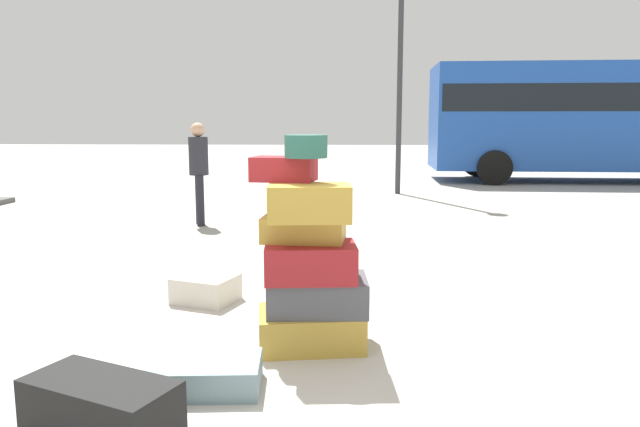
{
  "coord_description": "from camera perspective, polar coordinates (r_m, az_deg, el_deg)",
  "views": [
    {
      "loc": [
        0.57,
        -3.6,
        1.6
      ],
      "look_at": [
        0.3,
        1.78,
        0.77
      ],
      "focal_mm": 33.12,
      "sensor_mm": 36.0,
      "label": 1
    }
  ],
  "objects": [
    {
      "name": "suitcase_slate_left_side",
      "position": [
        3.76,
        -11.06,
        -15.05
      ],
      "size": [
        0.7,
        0.48,
        0.18
      ],
      "primitive_type": "cube",
      "rotation": [
        0.0,
        0.0,
        0.08
      ],
      "color": "gray",
      "rests_on": "ground"
    },
    {
      "name": "person_bearded_onlooker",
      "position": [
        9.42,
        -11.64,
        4.66
      ],
      "size": [
        0.3,
        0.33,
        1.6
      ],
      "rotation": [
        0.0,
        0.0,
        -1.24
      ],
      "color": "black",
      "rests_on": "ground"
    },
    {
      "name": "ground_plane",
      "position": [
        3.98,
        -5.76,
        -14.94
      ],
      "size": [
        80.0,
        80.0,
        0.0
      ],
      "primitive_type": "plane",
      "color": "#ADA89E"
    },
    {
      "name": "lamp_post",
      "position": [
        13.76,
        7.86,
        19.59
      ],
      "size": [
        0.36,
        0.36,
        6.5
      ],
      "color": "#333338",
      "rests_on": "ground"
    },
    {
      "name": "parked_bus",
      "position": [
        17.87,
        24.6,
        8.71
      ],
      "size": [
        8.5,
        2.95,
        3.15
      ],
      "rotation": [
        0.0,
        0.0,
        -0.03
      ],
      "color": "#1E4CA5",
      "rests_on": "ground"
    },
    {
      "name": "suitcase_tower",
      "position": [
        4.19,
        -1.02,
        -5.02
      ],
      "size": [
        0.85,
        0.64,
        1.51
      ],
      "color": "#B28C33",
      "rests_on": "ground"
    },
    {
      "name": "suitcase_cream_foreground_near",
      "position": [
        5.45,
        -10.97,
        -7.17
      ],
      "size": [
        0.62,
        0.57,
        0.24
      ],
      "primitive_type": "cube",
      "rotation": [
        0.0,
        0.0,
        -0.33
      ],
      "color": "beige",
      "rests_on": "ground"
    },
    {
      "name": "suitcase_black_foreground_far",
      "position": [
        3.38,
        -20.38,
        -17.18
      ],
      "size": [
        0.88,
        0.66,
        0.3
      ],
      "primitive_type": "cube",
      "rotation": [
        0.0,
        0.0,
        -0.4
      ],
      "color": "black",
      "rests_on": "ground"
    }
  ]
}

